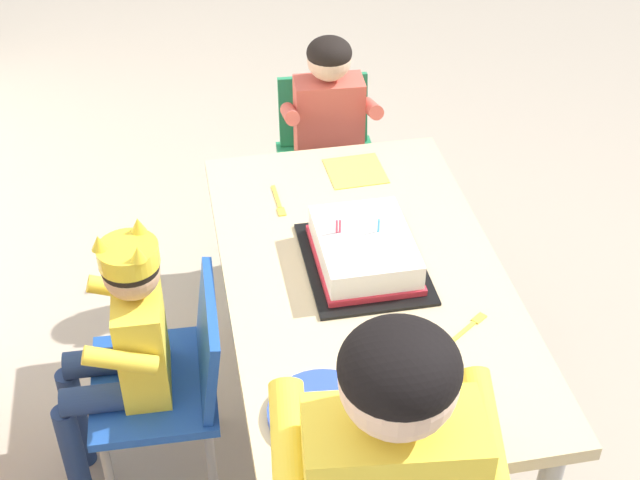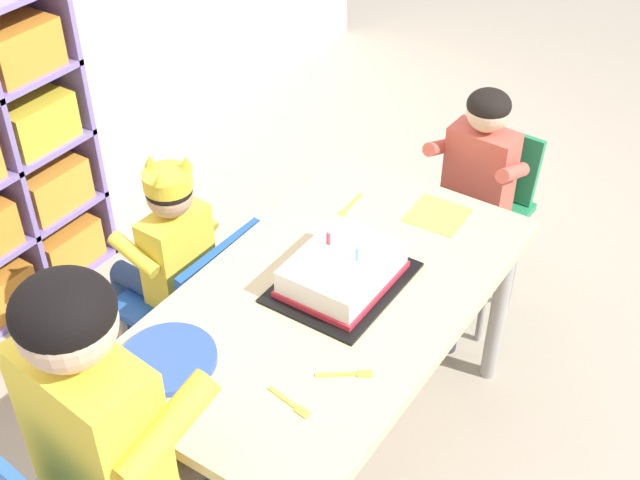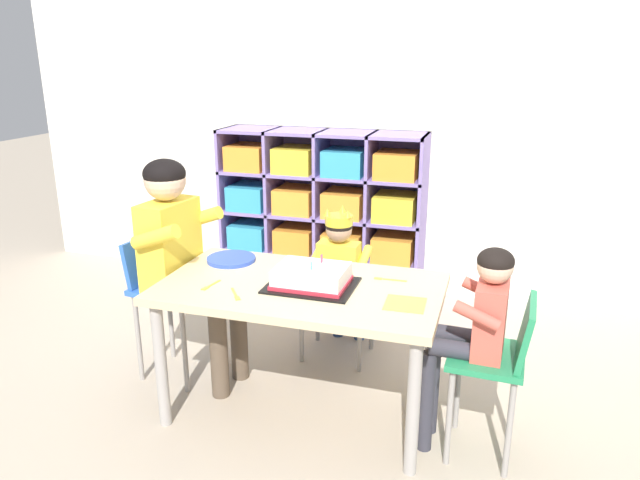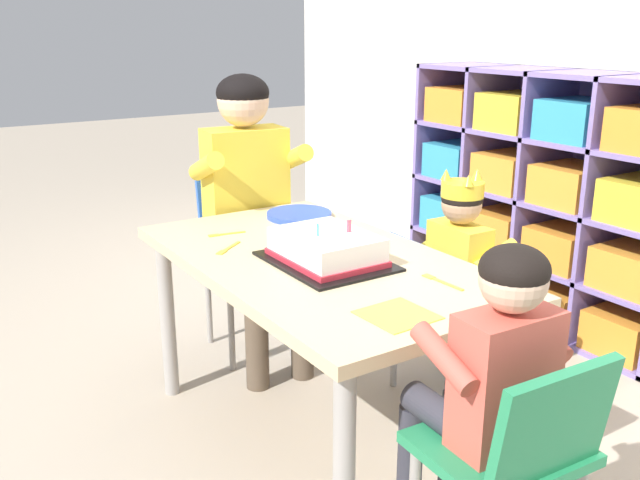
{
  "view_description": "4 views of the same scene",
  "coord_description": "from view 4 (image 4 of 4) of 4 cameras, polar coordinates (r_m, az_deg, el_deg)",
  "views": [
    {
      "loc": [
        -1.63,
        0.42,
        2.02
      ],
      "look_at": [
        0.02,
        0.11,
        0.72
      ],
      "focal_mm": 51.16,
      "sensor_mm": 36.0,
      "label": 1
    },
    {
      "loc": [
        -1.35,
        -0.86,
        2.03
      ],
      "look_at": [
        0.07,
        0.08,
        0.71
      ],
      "focal_mm": 46.68,
      "sensor_mm": 36.0,
      "label": 2
    },
    {
      "loc": [
        0.77,
        -2.2,
        1.55
      ],
      "look_at": [
        0.07,
        0.05,
        0.8
      ],
      "focal_mm": 33.2,
      "sensor_mm": 36.0,
      "label": 3
    },
    {
      "loc": [
        1.63,
        -1.05,
        1.27
      ],
      "look_at": [
        -0.02,
        0.02,
        0.66
      ],
      "focal_mm": 39.33,
      "sensor_mm": 36.0,
      "label": 4
    }
  ],
  "objects": [
    {
      "name": "ground",
      "position": [
        2.31,
        -0.12,
        -15.92
      ],
      "size": [
        16.0,
        16.0,
        0.0
      ],
      "primitive_type": "plane",
      "color": "tan"
    },
    {
      "name": "storage_cubby_shelf",
      "position": [
        3.2,
        17.57,
        2.83
      ],
      "size": [
        1.32,
        0.35,
        1.08
      ],
      "color": "#7F6BB2",
      "rests_on": "ground"
    },
    {
      "name": "activity_table",
      "position": [
        2.07,
        -0.13,
        -3.31
      ],
      "size": [
        1.19,
        0.67,
        0.61
      ],
      "color": "#D1B789",
      "rests_on": "ground"
    },
    {
      "name": "classroom_chair_blue",
      "position": [
        2.41,
        9.87,
        -5.26
      ],
      "size": [
        0.38,
        0.34,
        0.59
      ],
      "rotation": [
        0.0,
        0.0,
        3.11
      ],
      "color": "#1E4CA8",
      "rests_on": "ground"
    },
    {
      "name": "child_with_crown",
      "position": [
        2.42,
        11.92,
        -1.56
      ],
      "size": [
        0.3,
        0.31,
        0.81
      ],
      "rotation": [
        0.0,
        0.0,
        3.11
      ],
      "color": "yellow",
      "rests_on": "ground"
    },
    {
      "name": "classroom_chair_adult_side",
      "position": [
        2.76,
        -6.26,
        0.09
      ],
      "size": [
        0.38,
        0.35,
        0.7
      ],
      "rotation": [
        0.0,
        0.0,
        1.46
      ],
      "color": "blue",
      "rests_on": "ground"
    },
    {
      "name": "adult_helper_seated",
      "position": [
        2.6,
        -5.56,
        4.27
      ],
      "size": [
        0.45,
        0.43,
        1.09
      ],
      "rotation": [
        0.0,
        0.0,
        1.46
      ],
      "color": "yellow",
      "rests_on": "ground"
    },
    {
      "name": "classroom_chair_guest_side",
      "position": [
        1.52,
        15.52,
        -16.88
      ],
      "size": [
        0.31,
        0.33,
        0.67
      ],
      "rotation": [
        0.0,
        0.0,
        -1.62
      ],
      "color": "#238451",
      "rests_on": "ground"
    },
    {
      "name": "guest_at_table_side",
      "position": [
        1.51,
        13.32,
        -11.02
      ],
      "size": [
        0.31,
        0.3,
        0.87
      ],
      "rotation": [
        0.0,
        0.0,
        -1.62
      ],
      "color": "#D15647",
      "rests_on": "ground"
    },
    {
      "name": "birthday_cake_on_tray",
      "position": [
        1.99,
        0.52,
        -0.82
      ],
      "size": [
        0.37,
        0.29,
        0.12
      ],
      "color": "black",
      "rests_on": "activity_table"
    },
    {
      "name": "paper_plate_stack",
      "position": [
        2.47,
        -1.71,
        2.07
      ],
      "size": [
        0.23,
        0.23,
        0.02
      ],
      "primitive_type": "cylinder",
      "color": "blue",
      "rests_on": "activity_table"
    },
    {
      "name": "paper_napkin_square",
      "position": [
        1.66,
        6.32,
        -6.08
      ],
      "size": [
        0.16,
        0.16,
        0.0
      ],
      "primitive_type": "cube",
      "rotation": [
        0.0,
        0.0,
        0.04
      ],
      "color": "#F4DB4C",
      "rests_on": "activity_table"
    },
    {
      "name": "fork_near_cake_tray",
      "position": [
        1.88,
        9.76,
        -3.32
      ],
      "size": [
        0.14,
        0.02,
        0.0
      ],
      "rotation": [
        0.0,
        0.0,
        0.04
      ],
      "color": "yellow",
      "rests_on": "activity_table"
    },
    {
      "name": "fork_beside_plate_stack",
      "position": [
        2.28,
        -7.8,
        0.48
      ],
      "size": [
        0.03,
        0.12,
        0.0
      ],
      "rotation": [
        0.0,
        0.0,
        1.41
      ],
      "color": "yellow",
      "rests_on": "activity_table"
    },
    {
      "name": "fork_scattered_mid_table",
      "position": [
        2.13,
        -7.53,
        -0.71
      ],
      "size": [
        0.09,
        0.12,
        0.0
      ],
      "rotation": [
        0.0,
        0.0,
        2.2
      ],
      "color": "yellow",
      "rests_on": "activity_table"
    }
  ]
}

